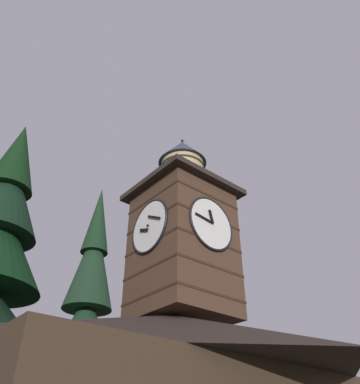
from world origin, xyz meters
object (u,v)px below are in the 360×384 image
at_px(moon, 33,358).
at_px(flying_bird_high, 196,169).
at_px(pine_tree_behind, 82,343).
at_px(clock_tower, 183,234).

distance_m(moon, flying_bird_high, 38.37).
xyz_separation_m(pine_tree_behind, moon, (-10.22, -33.10, 5.33)).
bearing_deg(flying_bird_high, clock_tower, 40.17).
bearing_deg(flying_bird_high, moon, -99.06).
relative_size(clock_tower, pine_tree_behind, 0.58).
distance_m(clock_tower, moon, 42.31).
distance_m(pine_tree_behind, flying_bird_high, 12.30).
distance_m(clock_tower, pine_tree_behind, 8.53).
distance_m(pine_tree_behind, moon, 35.06).
bearing_deg(clock_tower, pine_tree_behind, -89.37).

